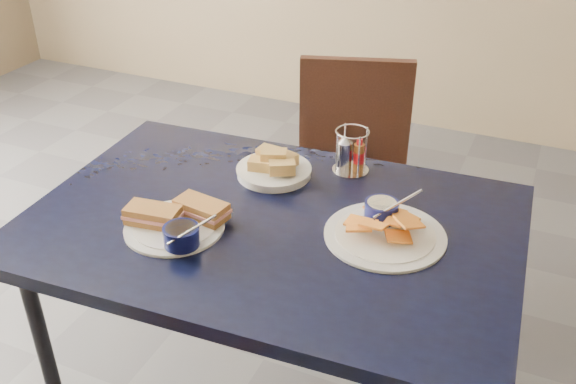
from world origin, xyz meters
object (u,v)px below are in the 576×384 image
at_px(chair_far, 358,165).
at_px(sandwich_plate, 177,221).
at_px(condiment_caddy, 350,154).
at_px(plantain_plate, 384,226).
at_px(bread_basket, 274,167).
at_px(dining_table, 272,238).

bearing_deg(chair_far, sandwich_plate, -101.55).
height_order(chair_far, condiment_caddy, chair_far).
relative_size(plantain_plate, bread_basket, 1.42).
height_order(plantain_plate, bread_basket, plantain_plate).
bearing_deg(sandwich_plate, plantain_plate, 22.46).
height_order(dining_table, plantain_plate, plantain_plate).
distance_m(chair_far, bread_basket, 0.64).
bearing_deg(chair_far, condiment_caddy, -76.63).
relative_size(dining_table, sandwich_plate, 4.49).
bearing_deg(chair_far, dining_table, -89.31).
bearing_deg(dining_table, condiment_caddy, 73.58).
distance_m(bread_basket, condiment_caddy, 0.23).
bearing_deg(bread_basket, sandwich_plate, -106.39).
xyz_separation_m(sandwich_plate, condiment_caddy, (0.30, 0.48, 0.03)).
height_order(plantain_plate, condiment_caddy, condiment_caddy).
relative_size(sandwich_plate, plantain_plate, 0.95).
xyz_separation_m(plantain_plate, bread_basket, (-0.38, 0.16, 0.01)).
xyz_separation_m(dining_table, condiment_caddy, (0.10, 0.34, 0.12)).
bearing_deg(dining_table, chair_far, 90.69).
distance_m(sandwich_plate, condiment_caddy, 0.57).
bearing_deg(condiment_caddy, chair_far, 103.37).
height_order(chair_far, plantain_plate, chair_far).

